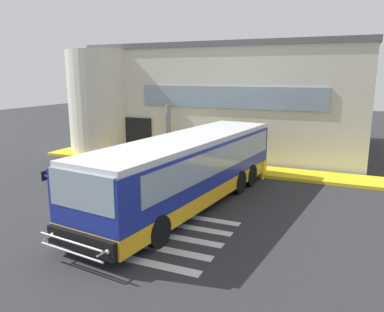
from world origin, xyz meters
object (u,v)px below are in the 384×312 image
Objects in this scene: passenger_near_column at (177,145)px; safety_bollard_yellow at (262,170)px; entry_support_column at (168,132)px; passenger_by_doorway at (195,148)px; bus_main_foreground at (188,172)px.

safety_bollard_yellow is at bearing -13.07° from passenger_near_column.
entry_support_column is 1.19m from passenger_near_column.
passenger_by_doorway is at bearing -20.07° from entry_support_column.
bus_main_foreground is 5.23m from safety_bollard_yellow.
passenger_near_column and passenger_by_doorway have the same top height.
bus_main_foreground reaches higher than passenger_near_column.
passenger_by_doorway reaches higher than safety_bollard_yellow.
entry_support_column is at bearing 163.40° from safety_bollard_yellow.
passenger_near_column is at bearing 119.10° from bus_main_foreground.
bus_main_foreground is at bearing -111.27° from safety_bollard_yellow.
safety_bollard_yellow is (6.04, -1.80, -1.30)m from entry_support_column.
passenger_by_doorway is at bearing 110.13° from bus_main_foreground.
passenger_by_doorway is 4.21m from safety_bollard_yellow.
passenger_near_column is at bearing 166.93° from safety_bollard_yellow.
safety_bollard_yellow is (5.22, -1.21, -0.66)m from passenger_near_column.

